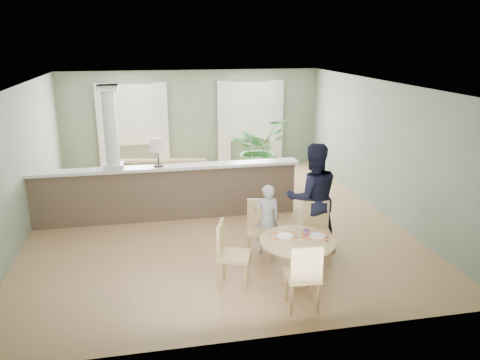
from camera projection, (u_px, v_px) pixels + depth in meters
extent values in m
plane|color=tan|center=(214.00, 219.00, 9.47)|extent=(8.00, 8.00, 0.00)
cube|color=gray|center=(193.00, 120.00, 12.83)|extent=(7.00, 0.02, 2.70)
cube|color=gray|center=(21.00, 163.00, 8.43)|extent=(0.02, 8.00, 2.70)
cube|color=gray|center=(379.00, 147.00, 9.73)|extent=(0.02, 8.00, 2.70)
cube|color=gray|center=(262.00, 237.00, 5.33)|extent=(7.00, 0.02, 2.70)
cube|color=white|center=(212.00, 84.00, 8.69)|extent=(7.00, 8.00, 0.02)
cube|color=white|center=(133.00, 115.00, 12.45)|extent=(1.10, 0.02, 1.50)
cube|color=white|center=(133.00, 115.00, 12.43)|extent=(1.22, 0.04, 1.62)
cube|color=white|center=(250.00, 111.00, 13.04)|extent=(1.10, 0.02, 1.50)
cube|color=white|center=(250.00, 112.00, 13.02)|extent=(1.22, 0.04, 1.62)
cube|color=silver|center=(104.00, 128.00, 12.31)|extent=(0.35, 0.10, 2.30)
cube|color=silver|center=(162.00, 126.00, 12.59)|extent=(0.35, 0.10, 2.30)
cube|color=silver|center=(224.00, 124.00, 12.91)|extent=(0.35, 0.10, 2.30)
cube|color=silver|center=(276.00, 122.00, 13.19)|extent=(0.35, 0.10, 2.30)
cube|color=brown|center=(168.00, 194.00, 9.34)|extent=(5.20, 0.22, 1.05)
cube|color=white|center=(166.00, 168.00, 9.18)|extent=(5.32, 0.36, 0.06)
cube|color=white|center=(114.00, 166.00, 8.97)|extent=(0.36, 0.36, 0.10)
cylinder|color=white|center=(111.00, 128.00, 8.75)|extent=(0.26, 0.26, 1.39)
cube|color=white|center=(107.00, 88.00, 8.53)|extent=(0.38, 0.38, 0.10)
cylinder|color=black|center=(159.00, 166.00, 9.14)|extent=(0.18, 0.18, 0.03)
cylinder|color=black|center=(158.00, 158.00, 9.09)|extent=(0.03, 0.03, 0.28)
cone|color=beige|center=(157.00, 144.00, 9.01)|extent=(0.36, 0.36, 0.26)
imported|color=olive|center=(157.00, 182.00, 10.54)|extent=(2.98, 1.56, 0.83)
imported|color=#2F6428|center=(259.00, 149.00, 11.93)|extent=(1.90, 1.86, 1.59)
cylinder|color=tan|center=(296.00, 280.00, 7.06)|extent=(0.47, 0.47, 0.04)
cylinder|color=tan|center=(297.00, 261.00, 6.96)|extent=(0.13, 0.13, 0.61)
cylinder|color=tan|center=(298.00, 241.00, 6.87)|extent=(1.13, 1.13, 0.04)
cube|color=#C74D2C|center=(285.00, 235.00, 7.00)|extent=(0.42, 0.33, 0.01)
cube|color=#C74D2C|center=(315.00, 236.00, 7.00)|extent=(0.49, 0.43, 0.01)
cylinder|color=white|center=(285.00, 236.00, 6.97)|extent=(0.25, 0.25, 0.01)
cylinder|color=white|center=(317.00, 236.00, 6.98)|extent=(0.25, 0.25, 0.01)
cylinder|color=white|center=(297.00, 237.00, 6.83)|extent=(0.07, 0.07, 0.08)
cube|color=silver|center=(282.00, 237.00, 6.92)|extent=(0.03, 0.16, 0.00)
cube|color=silver|center=(274.00, 237.00, 6.95)|extent=(0.03, 0.20, 0.00)
cylinder|color=white|center=(327.00, 239.00, 6.79)|extent=(0.04, 0.04, 0.07)
cylinder|color=silver|center=(327.00, 237.00, 6.78)|extent=(0.04, 0.04, 0.01)
imported|color=#2243A2|center=(307.00, 233.00, 7.00)|extent=(0.12, 0.12, 0.09)
cube|color=tan|center=(260.00, 231.00, 7.70)|extent=(0.51, 0.51, 0.05)
cylinder|color=tan|center=(250.00, 250.00, 7.60)|extent=(0.04, 0.04, 0.45)
cylinder|color=tan|center=(271.00, 249.00, 7.61)|extent=(0.04, 0.04, 0.45)
cylinder|color=tan|center=(249.00, 241.00, 7.94)|extent=(0.04, 0.04, 0.45)
cylinder|color=tan|center=(270.00, 240.00, 7.94)|extent=(0.04, 0.04, 0.45)
cube|color=tan|center=(260.00, 212.00, 7.82)|extent=(0.42, 0.12, 0.48)
cube|color=tan|center=(317.00, 234.00, 7.57)|extent=(0.51, 0.51, 0.05)
cylinder|color=tan|center=(307.00, 253.00, 7.47)|extent=(0.04, 0.04, 0.45)
cylinder|color=tan|center=(330.00, 253.00, 7.47)|extent=(0.04, 0.04, 0.45)
cylinder|color=tan|center=(304.00, 244.00, 7.81)|extent=(0.04, 0.04, 0.45)
cylinder|color=tan|center=(325.00, 244.00, 7.81)|extent=(0.04, 0.04, 0.45)
cube|color=tan|center=(316.00, 215.00, 7.68)|extent=(0.42, 0.12, 0.48)
cube|color=tan|center=(302.00, 276.00, 6.26)|extent=(0.48, 0.48, 0.05)
cylinder|color=tan|center=(311.00, 285.00, 6.52)|extent=(0.04, 0.04, 0.45)
cylinder|color=tan|center=(286.00, 286.00, 6.48)|extent=(0.04, 0.04, 0.45)
cylinder|color=tan|center=(318.00, 298.00, 6.18)|extent=(0.04, 0.04, 0.45)
cylinder|color=tan|center=(291.00, 300.00, 6.14)|extent=(0.04, 0.04, 0.45)
cube|color=tan|center=(307.00, 265.00, 5.99)|extent=(0.42, 0.08, 0.48)
cube|color=tan|center=(234.00, 256.00, 6.81)|extent=(0.56, 0.56, 0.05)
cylinder|color=tan|center=(245.00, 278.00, 6.69)|extent=(0.04, 0.04, 0.46)
cylinder|color=tan|center=(248.00, 266.00, 7.04)|extent=(0.04, 0.04, 0.46)
cylinder|color=tan|center=(220.00, 276.00, 6.74)|extent=(0.04, 0.04, 0.46)
cylinder|color=tan|center=(224.00, 265.00, 7.08)|extent=(0.04, 0.04, 0.46)
cube|color=tan|center=(220.00, 238.00, 6.76)|extent=(0.17, 0.42, 0.49)
imported|color=#A4A4AA|center=(267.00, 219.00, 7.84)|extent=(0.46, 0.32, 1.21)
imported|color=black|center=(312.00, 198.00, 7.87)|extent=(0.95, 0.76, 1.88)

